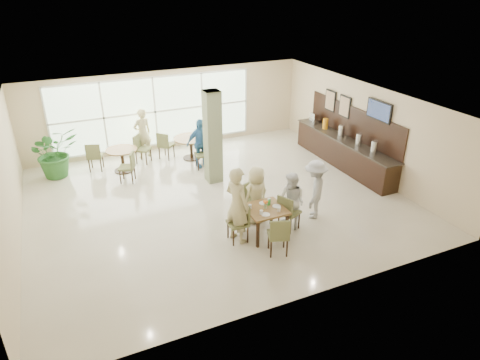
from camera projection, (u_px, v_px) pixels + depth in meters
name	position (u px, v px, depth m)	size (l,w,h in m)	color
ground	(216.00, 199.00, 12.08)	(10.00, 10.00, 0.00)	beige
room_shell	(215.00, 143.00, 11.34)	(10.00, 10.00, 10.00)	white
window_bank	(155.00, 112.00, 14.94)	(7.00, 0.04, 7.00)	silver
column	(213.00, 137.00, 12.60)	(0.45, 0.45, 2.80)	#6B7450
main_table	(265.00, 212.00, 10.15)	(0.91, 0.91, 0.75)	brown
round_table_left	(122.00, 155.00, 13.60)	(0.99, 0.99, 0.75)	brown
round_table_right	(191.00, 142.00, 14.54)	(1.18, 1.18, 0.75)	brown
chairs_main_table	(264.00, 218.00, 10.25)	(1.90, 2.15, 0.95)	olive
chairs_table_left	(122.00, 157.00, 13.63)	(2.14, 1.89, 0.95)	olive
chairs_table_right	(192.00, 145.00, 14.57)	(2.20, 1.95, 0.95)	olive
tabletop_clutter	(266.00, 206.00, 10.08)	(0.75, 0.71, 0.21)	white
buffet_counter	(344.00, 150.00, 14.00)	(0.64, 4.70, 1.95)	black
wall_tv	(379.00, 111.00, 12.48)	(0.06, 1.00, 0.58)	black
framed_art_a	(345.00, 107.00, 13.93)	(0.05, 0.55, 0.70)	black
framed_art_b	(330.00, 101.00, 14.59)	(0.05, 0.55, 0.70)	black
potted_plant	(55.00, 152.00, 13.17)	(1.42, 1.42, 1.58)	#2D6B2A
teen_left	(237.00, 205.00, 9.86)	(0.69, 0.45, 1.88)	tan
teen_far	(256.00, 195.00, 10.73)	(0.73, 0.40, 1.50)	tan
teen_right	(292.00, 201.00, 10.45)	(0.71, 0.56, 1.47)	white
teen_standing	(315.00, 189.00, 10.91)	(1.02, 0.59, 1.58)	#ADADAF
adult_a	(200.00, 143.00, 13.83)	(0.95, 0.54, 1.61)	teal
adult_b	(214.00, 131.00, 14.65)	(1.67, 0.72, 1.80)	white
adult_standing	(143.00, 133.00, 14.50)	(0.63, 0.41, 1.73)	tan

